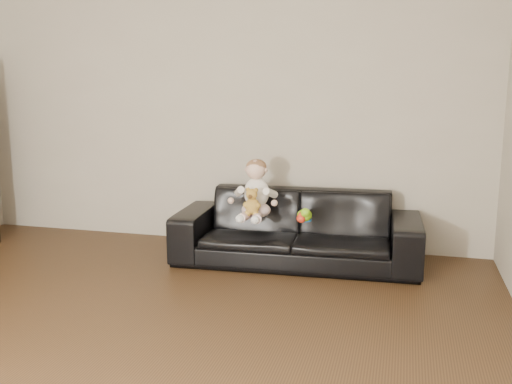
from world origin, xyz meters
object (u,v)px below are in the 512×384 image
(toy_green, at_px, (304,215))
(toy_blue_disc, at_px, (305,220))
(toy_rattle, at_px, (301,218))
(sofa, at_px, (297,228))
(teddy_bear, at_px, (252,202))
(baby, at_px, (256,192))

(toy_green, relative_size, toy_blue_disc, 1.35)
(toy_green, xyz_separation_m, toy_blue_disc, (0.00, 0.03, -0.04))
(toy_blue_disc, bearing_deg, toy_rattle, -102.51)
(sofa, xyz_separation_m, toy_green, (0.09, -0.13, 0.15))
(toy_rattle, height_order, toy_blue_disc, toy_rattle)
(toy_rattle, bearing_deg, teddy_bear, -168.58)
(sofa, relative_size, baby, 4.13)
(sofa, xyz_separation_m, baby, (-0.33, -0.11, 0.31))
(teddy_bear, xyz_separation_m, toy_blue_disc, (0.41, 0.16, -0.16))
(sofa, height_order, toy_green, sofa)
(baby, distance_m, toy_blue_disc, 0.47)
(sofa, distance_m, baby, 0.47)
(toy_rattle, relative_size, toy_blue_disc, 0.71)
(sofa, bearing_deg, toy_blue_disc, -53.05)
(toy_rattle, distance_m, toy_blue_disc, 0.09)
(teddy_bear, xyz_separation_m, toy_rattle, (0.39, 0.08, -0.13))
(baby, height_order, toy_rattle, baby)
(teddy_bear, distance_m, toy_rattle, 0.42)
(teddy_bear, relative_size, toy_rattle, 2.90)
(toy_blue_disc, bearing_deg, toy_green, -90.59)
(baby, relative_size, teddy_bear, 2.23)
(baby, distance_m, toy_rattle, 0.45)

